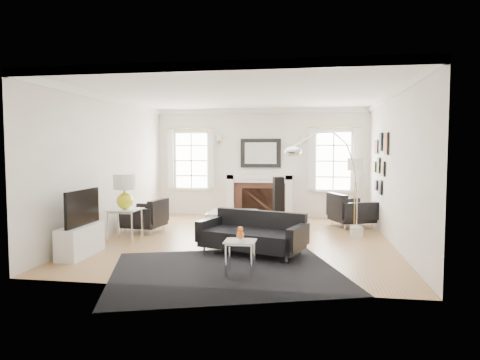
% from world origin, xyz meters
% --- Properties ---
extents(floor, '(6.00, 6.00, 0.00)m').
position_xyz_m(floor, '(0.00, 0.00, 0.00)').
color(floor, olive).
rests_on(floor, ground).
extents(back_wall, '(5.50, 0.04, 2.80)m').
position_xyz_m(back_wall, '(0.00, 3.00, 1.40)').
color(back_wall, beige).
rests_on(back_wall, floor).
extents(front_wall, '(5.50, 0.04, 2.80)m').
position_xyz_m(front_wall, '(0.00, -3.00, 1.40)').
color(front_wall, beige).
rests_on(front_wall, floor).
extents(left_wall, '(0.04, 6.00, 2.80)m').
position_xyz_m(left_wall, '(-2.75, 0.00, 1.40)').
color(left_wall, beige).
rests_on(left_wall, floor).
extents(right_wall, '(0.04, 6.00, 2.80)m').
position_xyz_m(right_wall, '(2.75, 0.00, 1.40)').
color(right_wall, beige).
rests_on(right_wall, floor).
extents(ceiling, '(5.50, 6.00, 0.02)m').
position_xyz_m(ceiling, '(0.00, 0.00, 2.80)').
color(ceiling, white).
rests_on(ceiling, back_wall).
extents(crown_molding, '(5.50, 6.00, 0.12)m').
position_xyz_m(crown_molding, '(0.00, 0.00, 2.74)').
color(crown_molding, white).
rests_on(crown_molding, back_wall).
extents(fireplace, '(1.70, 0.69, 1.11)m').
position_xyz_m(fireplace, '(0.00, 2.79, 0.54)').
color(fireplace, white).
rests_on(fireplace, floor).
extents(mantel_mirror, '(1.05, 0.07, 0.75)m').
position_xyz_m(mantel_mirror, '(0.00, 2.95, 1.65)').
color(mantel_mirror, black).
rests_on(mantel_mirror, back_wall).
extents(window_left, '(1.24, 0.15, 1.62)m').
position_xyz_m(window_left, '(-1.85, 2.95, 1.46)').
color(window_left, white).
rests_on(window_left, back_wall).
extents(window_right, '(1.24, 0.15, 1.62)m').
position_xyz_m(window_right, '(1.85, 2.95, 1.46)').
color(window_right, white).
rests_on(window_right, back_wall).
extents(gallery_wall, '(0.04, 1.73, 1.29)m').
position_xyz_m(gallery_wall, '(2.72, 1.30, 1.53)').
color(gallery_wall, black).
rests_on(gallery_wall, right_wall).
extents(tv_unit, '(0.35, 1.00, 1.09)m').
position_xyz_m(tv_unit, '(-2.44, -1.70, 0.33)').
color(tv_unit, white).
rests_on(tv_unit, floor).
extents(area_rug, '(3.83, 3.49, 0.01)m').
position_xyz_m(area_rug, '(0.07, -2.25, 0.01)').
color(area_rug, black).
rests_on(area_rug, floor).
extents(sofa, '(1.90, 1.30, 0.57)m').
position_xyz_m(sofa, '(0.32, -1.09, 0.31)').
color(sofa, black).
rests_on(sofa, floor).
extents(armchair_left, '(0.87, 0.95, 0.58)m').
position_xyz_m(armchair_left, '(-2.14, 0.42, 0.32)').
color(armchair_left, black).
rests_on(armchair_left, floor).
extents(armchair_right, '(1.11, 1.17, 0.63)m').
position_xyz_m(armchair_right, '(2.14, 1.71, 0.35)').
color(armchair_right, black).
rests_on(armchair_right, floor).
extents(coffee_table, '(0.98, 0.98, 0.44)m').
position_xyz_m(coffee_table, '(-0.35, 0.70, 0.40)').
color(coffee_table, silver).
rests_on(coffee_table, floor).
extents(side_table_left, '(0.56, 0.56, 0.62)m').
position_xyz_m(side_table_left, '(-2.20, -0.52, 0.51)').
color(side_table_left, silver).
rests_on(side_table_left, floor).
extents(nesting_table, '(0.43, 0.36, 0.48)m').
position_xyz_m(nesting_table, '(0.29, -2.31, 0.37)').
color(nesting_table, silver).
rests_on(nesting_table, floor).
extents(gourd_lamp, '(0.41, 0.41, 0.66)m').
position_xyz_m(gourd_lamp, '(-2.20, -0.52, 1.00)').
color(gourd_lamp, yellow).
rests_on(gourd_lamp, side_table_left).
extents(orange_vase, '(0.11, 0.11, 0.18)m').
position_xyz_m(orange_vase, '(0.29, -2.31, 0.57)').
color(orange_vase, orange).
rests_on(orange_vase, nesting_table).
extents(arc_floor_lamp, '(1.52, 1.41, 2.16)m').
position_xyz_m(arc_floor_lamp, '(1.57, 0.21, 1.17)').
color(arc_floor_lamp, white).
rests_on(arc_floor_lamp, floor).
extents(stick_floor_lamp, '(0.32, 0.32, 1.56)m').
position_xyz_m(stick_floor_lamp, '(2.20, 1.21, 1.35)').
color(stick_floor_lamp, gold).
rests_on(stick_floor_lamp, floor).
extents(speaker_tower, '(0.28, 0.28, 1.11)m').
position_xyz_m(speaker_tower, '(0.55, 1.73, 0.56)').
color(speaker_tower, black).
rests_on(speaker_tower, floor).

